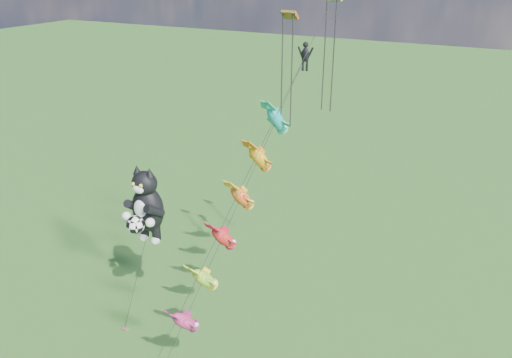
% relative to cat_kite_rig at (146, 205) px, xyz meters
% --- Properties ---
extents(ground, '(300.00, 300.00, 0.00)m').
position_rel_cat_kite_rig_xyz_m(ground, '(-4.95, -6.99, -9.22)').
color(ground, '#164611').
extents(cat_kite_rig, '(2.80, 4.29, 12.11)m').
position_rel_cat_kite_rig_xyz_m(cat_kite_rig, '(0.00, 0.00, 0.00)').
color(cat_kite_rig, brown).
rests_on(cat_kite_rig, ground).
extents(fish_windsock_rig, '(3.61, 15.63, 18.50)m').
position_rel_cat_kite_rig_xyz_m(fish_windsock_rig, '(7.27, -0.73, 1.16)').
color(fish_windsock_rig, brown).
rests_on(fish_windsock_rig, ground).
extents(parafoil_rig, '(6.55, 16.66, 23.13)m').
position_rel_cat_kite_rig_xyz_m(parafoil_rig, '(9.50, 4.39, 10.13)').
color(parafoil_rig, brown).
rests_on(parafoil_rig, ground).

